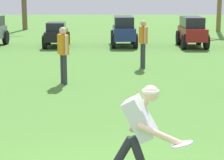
{
  "coord_description": "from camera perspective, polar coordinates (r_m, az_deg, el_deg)",
  "views": [
    {
      "loc": [
        0.11,
        -4.79,
        2.56
      ],
      "look_at": [
        0.1,
        3.15,
        0.9
      ],
      "focal_mm": 70.0,
      "sensor_mm": 36.0,
      "label": 1
    }
  ],
  "objects": [
    {
      "name": "teammate_near_sideline",
      "position": [
        11.91,
        -6.34,
        3.92
      ],
      "size": [
        0.34,
        0.46,
        1.56
      ],
      "color": "#33333D",
      "rests_on": "ground_plane"
    },
    {
      "name": "parked_car_slot_d",
      "position": [
        20.0,
        1.57,
        6.53
      ],
      "size": [
        1.19,
        2.42,
        1.34
      ],
      "color": "navy",
      "rests_on": "ground_plane"
    },
    {
      "name": "parked_car_slot_e",
      "position": [
        20.03,
        10.45,
        6.35
      ],
      "size": [
        1.14,
        2.4,
        1.34
      ],
      "color": "maroon",
      "rests_on": "ground_plane"
    },
    {
      "name": "teammate_midfield",
      "position": [
        14.33,
        4.13,
        5.28
      ],
      "size": [
        0.27,
        0.5,
        1.56
      ],
      "color": "#33333D",
      "rests_on": "ground_plane"
    },
    {
      "name": "frisbee_thrower",
      "position": [
        5.61,
        3.57,
        -6.64
      ],
      "size": [
        1.07,
        0.63,
        1.39
      ],
      "color": "#23232D",
      "rests_on": "ground_plane"
    },
    {
      "name": "parked_car_slot_c",
      "position": [
        19.94,
        -7.23,
        5.97
      ],
      "size": [
        1.15,
        2.23,
        1.1
      ],
      "color": "black",
      "rests_on": "ground_plane"
    },
    {
      "name": "frisbee_in_flight",
      "position": [
        5.37,
        9.16,
        -8.3
      ],
      "size": [
        0.37,
        0.38,
        0.1
      ],
      "color": "white"
    }
  ]
}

